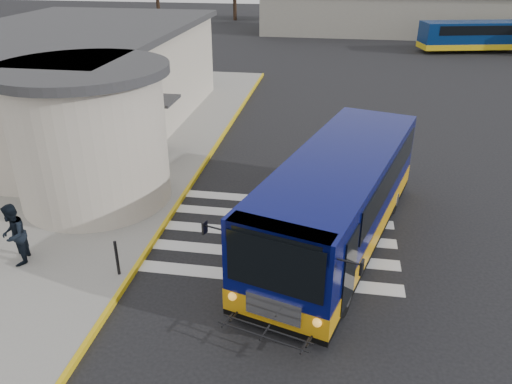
% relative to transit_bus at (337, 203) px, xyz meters
% --- Properties ---
extents(ground, '(140.00, 140.00, 0.00)m').
position_rel_transit_bus_xyz_m(ground, '(-1.55, 1.00, -1.40)').
color(ground, black).
rests_on(ground, ground).
extents(sidewalk, '(10.00, 34.00, 0.15)m').
position_rel_transit_bus_xyz_m(sidewalk, '(-10.55, 5.00, -1.33)').
color(sidewalk, gray).
rests_on(sidewalk, ground).
extents(curb_strip, '(0.12, 34.00, 0.16)m').
position_rel_transit_bus_xyz_m(curb_strip, '(-5.60, 5.00, -1.32)').
color(curb_strip, yellow).
rests_on(curb_strip, ground).
extents(station_building, '(12.70, 18.70, 4.80)m').
position_rel_transit_bus_xyz_m(station_building, '(-12.39, 7.90, 1.17)').
color(station_building, beige).
rests_on(station_building, ground).
extents(crosswalk, '(8.00, 5.35, 0.01)m').
position_rel_transit_bus_xyz_m(crosswalk, '(-2.05, 0.20, -1.40)').
color(crosswalk, silver).
rests_on(crosswalk, ground).
extents(depot_building, '(26.40, 8.40, 4.20)m').
position_rel_transit_bus_xyz_m(depot_building, '(4.45, 43.00, 0.71)').
color(depot_building, gray).
rests_on(depot_building, ground).
extents(transit_bus, '(5.78, 10.68, 2.93)m').
position_rel_transit_bus_xyz_m(transit_bus, '(0.00, 0.00, 0.00)').
color(transit_bus, '#070C53').
rests_on(transit_bus, ground).
extents(pedestrian_a, '(0.48, 0.69, 1.79)m').
position_rel_transit_bus_xyz_m(pedestrian_a, '(-7.03, 0.10, -0.35)').
color(pedestrian_a, black).
rests_on(pedestrian_a, sidewalk).
extents(pedestrian_b, '(0.96, 1.08, 1.85)m').
position_rel_transit_bus_xyz_m(pedestrian_b, '(-8.99, -2.80, -0.33)').
color(pedestrian_b, black).
rests_on(pedestrian_b, sidewalk).
extents(bollard, '(0.09, 0.09, 1.06)m').
position_rel_transit_bus_xyz_m(bollard, '(-5.91, -2.89, -0.72)').
color(bollard, black).
rests_on(bollard, sidewalk).
extents(far_bus_a, '(8.90, 4.31, 2.21)m').
position_rel_transit_bus_xyz_m(far_bus_a, '(10.89, 33.71, 0.04)').
color(far_bus_a, '#072154').
rests_on(far_bus_a, ground).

